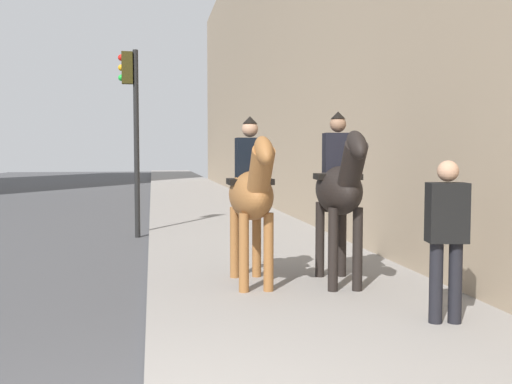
# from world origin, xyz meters

# --- Properties ---
(mounted_horse_near) EXTENTS (2.15, 0.60, 2.27)m
(mounted_horse_near) POSITION_xyz_m (4.34, -1.39, 1.37)
(mounted_horse_near) COLOR brown
(mounted_horse_near) RESTS_ON sidewalk_slab
(mounted_horse_far) EXTENTS (2.15, 0.70, 2.34)m
(mounted_horse_far) POSITION_xyz_m (4.17, -2.55, 1.43)
(mounted_horse_far) COLOR black
(mounted_horse_far) RESTS_ON sidewalk_slab
(pedestrian_greeting) EXTENTS (0.33, 0.44, 1.70)m
(pedestrian_greeting) POSITION_xyz_m (2.24, -3.08, 1.10)
(pedestrian_greeting) COLOR black
(pedestrian_greeting) RESTS_ON sidewalk_slab
(traffic_light_near_curb) EXTENTS (0.20, 0.44, 4.18)m
(traffic_light_near_curb) POSITION_xyz_m (10.05, 0.34, 2.78)
(traffic_light_near_curb) COLOR black
(traffic_light_near_curb) RESTS_ON ground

